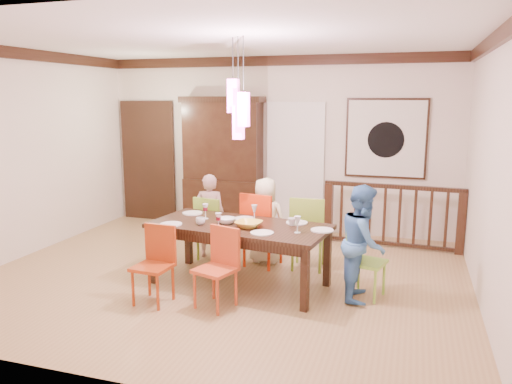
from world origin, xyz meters
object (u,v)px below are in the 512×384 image
(balustrade, at_px, (392,215))
(person_far_left, at_px, (210,216))
(china_hutch, at_px, (223,163))
(person_far_mid, at_px, (265,220))
(dining_table, at_px, (239,231))
(chair_end_right, at_px, (367,256))
(person_end_right, at_px, (363,243))
(chair_far_left, at_px, (214,223))

(balustrade, height_order, person_far_left, person_far_left)
(china_hutch, bearing_deg, person_far_mid, -52.27)
(dining_table, xyz_separation_m, china_hutch, (-1.18, 2.49, 0.46))
(chair_end_right, xyz_separation_m, person_end_right, (-0.05, -0.06, 0.17))
(person_far_mid, bearing_deg, dining_table, 87.76)
(person_far_mid, distance_m, person_end_right, 1.64)
(dining_table, distance_m, person_far_left, 1.15)
(balustrade, relative_size, person_end_right, 1.59)
(chair_end_right, height_order, balustrade, balustrade)
(china_hutch, distance_m, person_far_left, 1.76)
(chair_far_left, relative_size, person_far_mid, 0.77)
(person_far_mid, bearing_deg, balustrade, -140.47)
(china_hutch, height_order, person_far_mid, china_hutch)
(dining_table, height_order, person_far_mid, person_far_mid)
(china_hutch, relative_size, balustrade, 1.09)
(dining_table, bearing_deg, chair_far_left, 136.66)
(person_end_right, bearing_deg, dining_table, 88.49)
(dining_table, relative_size, person_end_right, 1.71)
(chair_far_left, distance_m, person_far_left, 0.14)
(chair_end_right, relative_size, balustrade, 0.40)
(dining_table, distance_m, china_hutch, 2.79)
(person_far_mid, xyz_separation_m, person_end_right, (1.39, -0.87, 0.06))
(dining_table, bearing_deg, balustrade, 59.47)
(chair_end_right, relative_size, person_far_left, 0.70)
(dining_table, bearing_deg, china_hutch, 122.72)
(dining_table, bearing_deg, person_end_right, 8.28)
(chair_end_right, relative_size, person_end_right, 0.64)
(chair_far_left, xyz_separation_m, balustrade, (2.33, 1.34, -0.02))
(person_end_right, bearing_deg, chair_far_left, 67.30)
(china_hutch, distance_m, balustrade, 2.94)
(chair_far_left, xyz_separation_m, person_far_left, (-0.09, 0.07, 0.08))
(chair_far_left, distance_m, china_hutch, 1.87)
(chair_far_left, height_order, person_far_mid, person_far_mid)
(chair_end_right, bearing_deg, chair_far_left, 86.36)
(dining_table, distance_m, chair_far_left, 1.05)
(balustrade, height_order, person_end_right, person_end_right)
(dining_table, xyz_separation_m, chair_end_right, (1.50, 0.08, -0.19))
(chair_far_left, relative_size, person_end_right, 0.69)
(chair_far_left, bearing_deg, balustrade, -138.93)
(dining_table, xyz_separation_m, person_end_right, (1.45, 0.02, -0.02))
(person_far_mid, bearing_deg, chair_far_left, 8.66)
(chair_end_right, xyz_separation_m, china_hutch, (-2.68, 2.41, 0.65))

